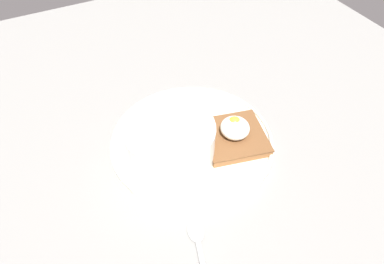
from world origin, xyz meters
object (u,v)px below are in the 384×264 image
at_px(poached_egg, 235,127).
at_px(banana_slice_left, 192,115).
at_px(banana_slice_front, 178,119).
at_px(toast_slice, 234,137).
at_px(banana_slice_right, 163,115).
at_px(spoon, 200,249).
at_px(oatmeal_bowl, 170,143).
at_px(banana_slice_back, 171,108).

relative_size(poached_egg, banana_slice_left, 1.26).
bearing_deg(banana_slice_front, toast_slice, -143.84).
height_order(banana_slice_right, spoon, banana_slice_right).
bearing_deg(banana_slice_left, oatmeal_bowl, 133.06).
relative_size(banana_slice_front, banana_slice_left, 0.92).
relative_size(banana_slice_right, spoon, 0.28).
bearing_deg(spoon, toast_slice, -44.18).
bearing_deg(toast_slice, banana_slice_front, 36.16).
xyz_separation_m(toast_slice, poached_egg, (0.00, -0.00, 0.02)).
bearing_deg(poached_egg, spoon, 135.91).
bearing_deg(spoon, poached_egg, -44.09).
distance_m(banana_slice_left, banana_slice_right, 0.05).
bearing_deg(banana_slice_back, banana_slice_front, -179.44).
relative_size(banana_slice_left, spoon, 0.32).
bearing_deg(poached_egg, toast_slice, 168.14).
bearing_deg(toast_slice, poached_egg, -11.86).
bearing_deg(poached_egg, banana_slice_front, 36.38).
xyz_separation_m(oatmeal_bowl, poached_egg, (-0.02, -0.11, -0.00)).
xyz_separation_m(poached_egg, banana_slice_back, (0.12, 0.07, -0.02)).
distance_m(banana_slice_front, banana_slice_back, 0.03).
relative_size(banana_slice_front, spoon, 0.30).
distance_m(oatmeal_bowl, poached_egg, 0.11).
distance_m(toast_slice, banana_slice_left, 0.09).
bearing_deg(oatmeal_bowl, banana_slice_back, -25.08).
distance_m(toast_slice, banana_slice_back, 0.13).
relative_size(toast_slice, banana_slice_left, 3.11).
xyz_separation_m(banana_slice_left, spoon, (-0.23, 0.11, -0.01)).
height_order(banana_slice_back, banana_slice_right, same).
height_order(banana_slice_front, spoon, banana_slice_front).
relative_size(poached_egg, banana_slice_front, 1.36).
bearing_deg(banana_slice_right, toast_slice, -140.93).
bearing_deg(banana_slice_left, spoon, 155.56).
xyz_separation_m(poached_egg, banana_slice_front, (0.09, 0.06, -0.03)).
distance_m(banana_slice_front, spoon, 0.25).
xyz_separation_m(banana_slice_front, banana_slice_back, (0.03, 0.00, 0.00)).
xyz_separation_m(banana_slice_back, banana_slice_right, (-0.01, 0.02, -0.00)).
bearing_deg(banana_slice_back, poached_egg, -150.81).
relative_size(banana_slice_back, banana_slice_right, 1.12).
bearing_deg(banana_slice_back, oatmeal_bowl, 154.92).
height_order(oatmeal_bowl, banana_slice_back, oatmeal_bowl).
bearing_deg(banana_slice_right, oatmeal_bowl, 164.54).
xyz_separation_m(banana_slice_back, spoon, (-0.27, 0.08, -0.01)).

